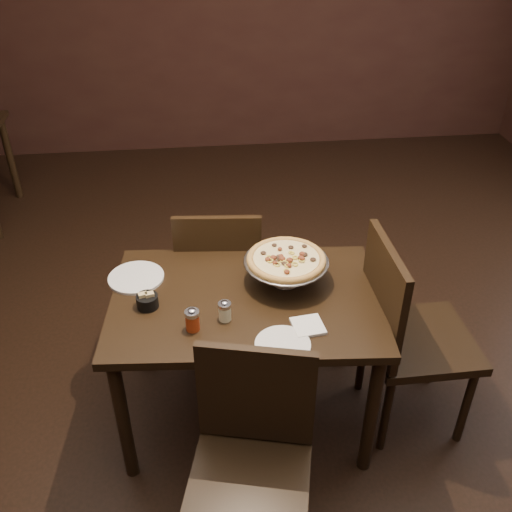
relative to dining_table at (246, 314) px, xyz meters
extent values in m
cube|color=black|center=(-0.01, -0.09, -0.65)|extent=(6.00, 7.00, 0.02)
cube|color=black|center=(0.00, 0.00, 0.08)|extent=(1.23, 0.87, 0.04)
cylinder|color=black|center=(-0.55, -0.29, -0.29)|extent=(0.06, 0.06, 0.69)
cylinder|color=black|center=(0.50, -0.37, -0.29)|extent=(0.06, 0.06, 0.69)
cylinder|color=black|center=(-0.50, 0.37, -0.29)|extent=(0.06, 0.06, 0.69)
cylinder|color=black|center=(0.55, 0.29, -0.29)|extent=(0.06, 0.06, 0.69)
cylinder|color=black|center=(-1.68, 2.52, -0.29)|extent=(0.06, 0.06, 0.69)
cylinder|color=#B7B7BE|center=(0.19, 0.09, 0.10)|extent=(0.13, 0.13, 0.01)
cylinder|color=#B7B7BE|center=(0.19, 0.09, 0.15)|extent=(0.03, 0.03, 0.10)
cylinder|color=#B7B7BE|center=(0.19, 0.09, 0.21)|extent=(0.09, 0.09, 0.01)
cylinder|color=#9B9BA0|center=(0.19, 0.09, 0.21)|extent=(0.37, 0.37, 0.01)
torus|color=#9B9BA0|center=(0.19, 0.09, 0.21)|extent=(0.38, 0.38, 0.01)
cylinder|color=#AB7433|center=(0.19, 0.09, 0.22)|extent=(0.34, 0.34, 0.01)
torus|color=#AB7433|center=(0.19, 0.09, 0.23)|extent=(0.35, 0.35, 0.03)
cylinder|color=#D2BC73|center=(0.19, 0.09, 0.23)|extent=(0.29, 0.29, 0.01)
cylinder|color=beige|center=(-0.10, -0.14, 0.13)|extent=(0.05, 0.05, 0.07)
cylinder|color=#B7B7BE|center=(-0.10, -0.14, 0.17)|extent=(0.05, 0.05, 0.02)
ellipsoid|color=#B7B7BE|center=(-0.10, -0.14, 0.19)|extent=(0.03, 0.03, 0.01)
cylinder|color=maroon|center=(-0.23, -0.18, 0.13)|extent=(0.06, 0.06, 0.07)
cylinder|color=#B7B7BE|center=(-0.23, -0.18, 0.18)|extent=(0.06, 0.06, 0.02)
ellipsoid|color=#B7B7BE|center=(-0.23, -0.18, 0.19)|extent=(0.03, 0.03, 0.01)
cylinder|color=black|center=(-0.42, -0.02, 0.13)|extent=(0.09, 0.09, 0.06)
cube|color=tan|center=(-0.44, -0.02, 0.14)|extent=(0.04, 0.03, 0.06)
cube|color=tan|center=(-0.41, -0.02, 0.14)|extent=(0.04, 0.03, 0.06)
cube|color=white|center=(0.23, -0.22, 0.10)|extent=(0.14, 0.14, 0.01)
cylinder|color=silver|center=(-0.48, 0.19, 0.10)|extent=(0.25, 0.25, 0.01)
cylinder|color=silver|center=(0.11, -0.32, 0.10)|extent=(0.22, 0.22, 0.01)
cone|color=#B7B7BE|center=(0.17, 0.00, 0.22)|extent=(0.13, 0.13, 0.00)
cylinder|color=black|center=(0.17, 0.00, 0.22)|extent=(0.05, 0.11, 0.02)
cube|color=black|center=(-0.08, 0.58, -0.20)|extent=(0.47, 0.47, 0.04)
cube|color=black|center=(-0.10, 0.39, 0.06)|extent=(0.43, 0.07, 0.45)
cylinder|color=black|center=(0.10, 0.74, -0.43)|extent=(0.04, 0.04, 0.42)
cylinder|color=black|center=(-0.24, 0.77, -0.43)|extent=(0.04, 0.04, 0.42)
cylinder|color=black|center=(0.07, 0.40, -0.43)|extent=(0.04, 0.04, 0.42)
cylinder|color=black|center=(-0.27, 0.43, -0.43)|extent=(0.04, 0.04, 0.42)
cube|color=black|center=(-0.06, -0.72, -0.19)|extent=(0.52, 0.52, 0.04)
cube|color=black|center=(-0.02, -0.53, 0.06)|extent=(0.43, 0.13, 0.45)
cylinder|color=black|center=(-0.19, -0.51, -0.43)|extent=(0.04, 0.04, 0.42)
cylinder|color=black|center=(0.15, -0.59, -0.43)|extent=(0.04, 0.04, 0.42)
cube|color=black|center=(0.79, -0.09, -0.16)|extent=(0.48, 0.48, 0.04)
cube|color=black|center=(0.58, -0.09, 0.12)|extent=(0.04, 0.47, 0.49)
cylinder|color=black|center=(0.99, -0.28, -0.41)|extent=(0.04, 0.04, 0.46)
cylinder|color=black|center=(0.98, 0.10, -0.41)|extent=(0.04, 0.04, 0.46)
cylinder|color=black|center=(0.61, -0.28, -0.41)|extent=(0.04, 0.04, 0.46)
cylinder|color=black|center=(0.60, 0.10, -0.41)|extent=(0.04, 0.04, 0.46)
camera|label=1|loc=(-0.17, -1.95, 1.63)|focal=40.00mm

